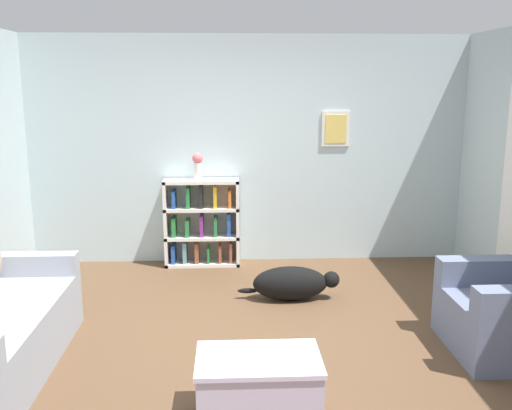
% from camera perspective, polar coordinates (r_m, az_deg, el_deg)
% --- Properties ---
extents(ground_plane, '(14.00, 14.00, 0.00)m').
position_cam_1_polar(ground_plane, '(4.79, 0.24, -13.41)').
color(ground_plane, brown).
extents(wall_back, '(5.60, 0.13, 2.60)m').
position_cam_1_polar(wall_back, '(6.61, -0.75, 5.48)').
color(wall_back, silver).
rests_on(wall_back, ground_plane).
extents(bookshelf, '(0.85, 0.28, 1.00)m').
position_cam_1_polar(bookshelf, '(6.57, -5.45, -1.87)').
color(bookshelf, silver).
rests_on(bookshelf, ground_plane).
extents(coffee_table, '(0.77, 0.49, 0.42)m').
position_cam_1_polar(coffee_table, '(3.71, 0.25, -17.65)').
color(coffee_table, '#BCB2D1').
rests_on(coffee_table, ground_plane).
extents(dog, '(0.99, 0.30, 0.33)m').
position_cam_1_polar(dog, '(5.57, 3.63, -7.81)').
color(dog, black).
rests_on(dog, ground_plane).
extents(vase, '(0.12, 0.12, 0.31)m').
position_cam_1_polar(vase, '(6.43, -5.86, 4.05)').
color(vase, silver).
rests_on(vase, bookshelf).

